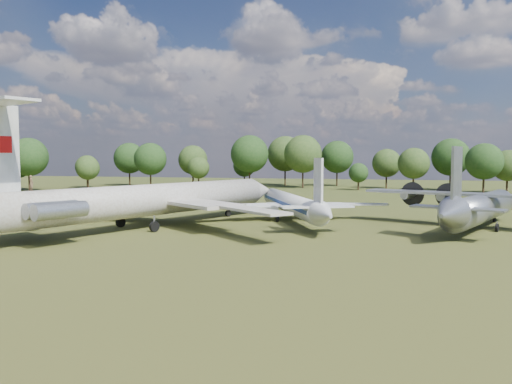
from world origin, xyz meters
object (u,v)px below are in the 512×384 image
(small_prop_west, at_px, (6,222))
(small_prop_northwest, at_px, (52,213))
(il62_airliner, at_px, (150,206))
(person_on_il62, at_px, (31,183))
(tu104_jet, at_px, (291,207))
(an12_transport, at_px, (480,212))

(small_prop_west, relative_size, small_prop_northwest, 0.80)
(il62_airliner, height_order, person_on_il62, person_on_il62)
(small_prop_west, distance_m, person_on_il62, 14.54)
(tu104_jet, bearing_deg, person_on_il62, -155.24)
(small_prop_northwest, distance_m, person_on_il62, 20.22)
(person_on_il62, bearing_deg, small_prop_northwest, -36.96)
(small_prop_west, xyz_separation_m, small_prop_northwest, (0.54, 8.42, 0.24))
(tu104_jet, height_order, an12_transport, an12_transport)
(person_on_il62, bearing_deg, small_prop_west, -16.11)
(il62_airliner, bearing_deg, an12_transport, 35.78)
(small_prop_northwest, bearing_deg, small_prop_west, -98.83)
(il62_airliner, bearing_deg, small_prop_northwest, -163.55)
(il62_airliner, xyz_separation_m, small_prop_northwest, (-16.46, 2.15, -1.68))
(tu104_jet, distance_m, an12_transport, 25.14)
(tu104_jet, bearing_deg, small_prop_west, -175.84)
(an12_transport, bearing_deg, il62_airliner, -145.11)
(il62_airliner, xyz_separation_m, tu104_jet, (16.69, 11.53, -0.92))
(small_prop_west, bearing_deg, person_on_il62, -34.10)
(tu104_jet, bearing_deg, small_prop_northwest, 172.11)
(an12_transport, height_order, person_on_il62, person_on_il62)
(small_prop_west, bearing_deg, small_prop_northwest, 90.56)
(il62_airliner, bearing_deg, person_on_il62, -90.00)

